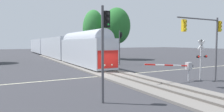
{
  "coord_description": "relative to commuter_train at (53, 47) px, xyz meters",
  "views": [
    {
      "loc": [
        -11.07,
        -19.96,
        3.68
      ],
      "look_at": [
        1.04,
        2.56,
        2.0
      ],
      "focal_mm": 32.42,
      "sensor_mm": 36.0,
      "label": 1
    }
  ],
  "objects": [
    {
      "name": "crossing_signal_mast",
      "position": [
        5.82,
        -38.6,
        -0.26
      ],
      "size": [
        1.36,
        0.44,
        4.03
      ],
      "color": "#B2B2B7",
      "rests_on": "ground"
    },
    {
      "name": "traffic_signal_near_left",
      "position": [
        -5.69,
        -40.77,
        1.21
      ],
      "size": [
        0.53,
        0.38,
        5.89
      ],
      "color": "#4C4C51",
      "rests_on": "ground"
    },
    {
      "name": "traffic_signal_far_side",
      "position": [
        6.09,
        -22.71,
        1.09
      ],
      "size": [
        0.53,
        0.38,
        5.7
      ],
      "color": "#4C4C51",
      "rests_on": "ground"
    },
    {
      "name": "elm_centre_background",
      "position": [
        7.47,
        -8.2,
        4.16
      ],
      "size": [
        4.99,
        4.99,
        11.29
      ],
      "color": "#4C3828",
      "rests_on": "ground"
    },
    {
      "name": "oak_far_right",
      "position": [
        10.99,
        -12.91,
        4.64
      ],
      "size": [
        5.97,
        5.97,
        11.34
      ],
      "color": "brown",
      "rests_on": "ground"
    },
    {
      "name": "ground_plane",
      "position": [
        -0.0,
        -31.75,
        -2.72
      ],
      "size": [
        220.0,
        220.0,
        0.0
      ],
      "primitive_type": "plane",
      "color": "#333338"
    },
    {
      "name": "traffic_signal_near_right",
      "position": [
        5.02,
        -39.72,
        1.84
      ],
      "size": [
        5.55,
        0.38,
        6.0
      ],
      "color": "#4C4C51",
      "rests_on": "ground"
    },
    {
      "name": "commuter_train",
      "position": [
        0.0,
        0.0,
        0.0
      ],
      "size": [
        3.04,
        64.11,
        5.16
      ],
      "color": "#B2B7C1",
      "rests_on": "railway_track"
    },
    {
      "name": "railway_track",
      "position": [
        -0.0,
        -31.75,
        -2.63
      ],
      "size": [
        4.4,
        80.0,
        0.32
      ],
      "color": "slate",
      "rests_on": "ground"
    },
    {
      "name": "road_centre_stripe",
      "position": [
        -0.0,
        -31.75,
        -2.72
      ],
      "size": [
        44.0,
        0.2,
        0.01
      ],
      "color": "beige",
      "rests_on": "ground"
    },
    {
      "name": "crossing_gate_near",
      "position": [
        3.95,
        -38.19,
        -1.28
      ],
      "size": [
        5.82,
        0.4,
        1.93
      ],
      "color": "#B7B7BC",
      "rests_on": "ground"
    }
  ]
}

